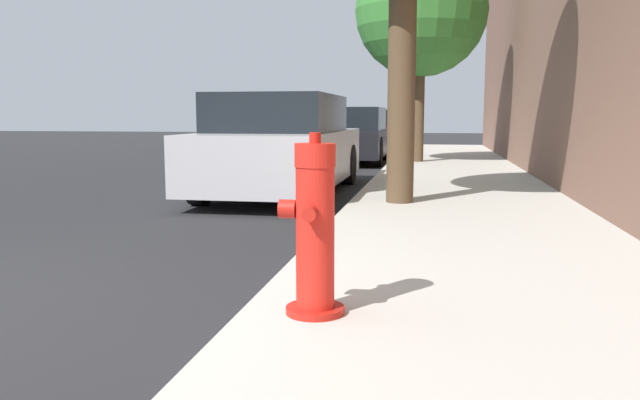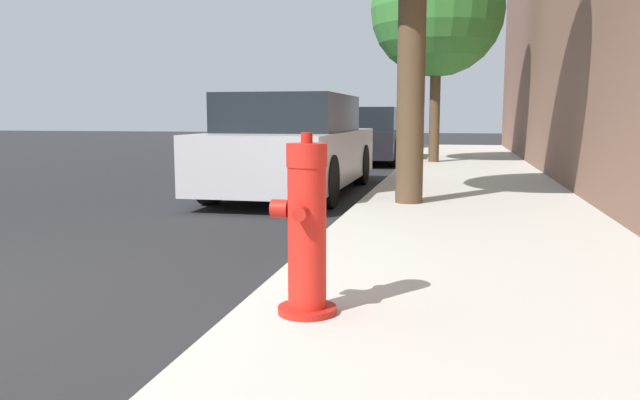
{
  "view_description": "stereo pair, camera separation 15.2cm",
  "coord_description": "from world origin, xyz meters",
  "px_view_note": "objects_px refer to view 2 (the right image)",
  "views": [
    {
      "loc": [
        2.8,
        -2.86,
        1.14
      ],
      "look_at": [
        2.01,
        1.43,
        0.55
      ],
      "focal_mm": 35.0,
      "sensor_mm": 36.0,
      "label": 1
    },
    {
      "loc": [
        2.95,
        -2.83,
        1.14
      ],
      "look_at": [
        2.01,
        1.43,
        0.55
      ],
      "focal_mm": 35.0,
      "sensor_mm": 36.0,
      "label": 2
    }
  ],
  "objects_px": {
    "fire_hydrant": "(306,231)",
    "parked_car_near": "(294,146)",
    "parked_car_far": "(389,130)",
    "parked_car_mid": "(367,136)",
    "street_tree_far": "(437,10)"
  },
  "relations": [
    {
      "from": "fire_hydrant",
      "to": "parked_car_mid",
      "type": "height_order",
      "value": "parked_car_mid"
    },
    {
      "from": "fire_hydrant",
      "to": "parked_car_far",
      "type": "height_order",
      "value": "parked_car_far"
    },
    {
      "from": "fire_hydrant",
      "to": "parked_car_near",
      "type": "height_order",
      "value": "parked_car_near"
    },
    {
      "from": "parked_car_near",
      "to": "parked_car_far",
      "type": "distance_m",
      "value": 12.34
    },
    {
      "from": "fire_hydrant",
      "to": "parked_car_far",
      "type": "bearing_deg",
      "value": 94.73
    },
    {
      "from": "fire_hydrant",
      "to": "parked_car_mid",
      "type": "relative_size",
      "value": 0.24
    },
    {
      "from": "parked_car_far",
      "to": "street_tree_far",
      "type": "relative_size",
      "value": 0.86
    },
    {
      "from": "fire_hydrant",
      "to": "parked_car_near",
      "type": "xyz_separation_m",
      "value": [
        -1.6,
        5.84,
        0.15
      ]
    },
    {
      "from": "fire_hydrant",
      "to": "street_tree_far",
      "type": "relative_size",
      "value": 0.2
    },
    {
      "from": "fire_hydrant",
      "to": "street_tree_far",
      "type": "height_order",
      "value": "street_tree_far"
    },
    {
      "from": "parked_car_mid",
      "to": "parked_car_far",
      "type": "height_order",
      "value": "parked_car_mid"
    },
    {
      "from": "parked_car_near",
      "to": "fire_hydrant",
      "type": "bearing_deg",
      "value": -74.71
    },
    {
      "from": "parked_car_mid",
      "to": "street_tree_far",
      "type": "distance_m",
      "value": 3.38
    },
    {
      "from": "parked_car_mid",
      "to": "parked_car_near",
      "type": "bearing_deg",
      "value": -91.73
    },
    {
      "from": "parked_car_far",
      "to": "street_tree_far",
      "type": "distance_m",
      "value": 7.74
    }
  ]
}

